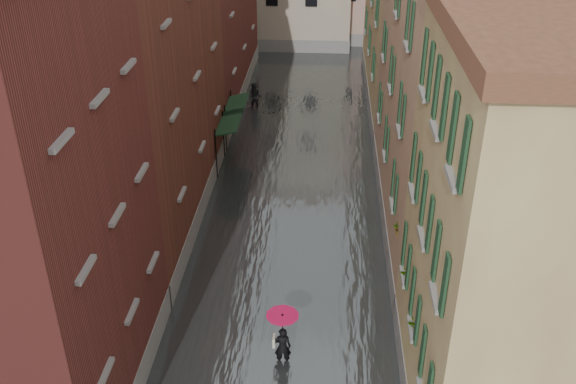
% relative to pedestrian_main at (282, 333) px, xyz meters
% --- Properties ---
extents(ground, '(120.00, 120.00, 0.00)m').
position_rel_pedestrian_main_xyz_m(ground, '(-0.22, 0.33, -1.34)').
color(ground, '#5A595C').
rests_on(ground, ground).
extents(floodwater, '(10.00, 60.00, 0.20)m').
position_rel_pedestrian_main_xyz_m(floodwater, '(-0.22, 13.33, -1.24)').
color(floodwater, '#414748').
rests_on(floodwater, ground).
extents(building_left_near, '(6.00, 8.00, 13.00)m').
position_rel_pedestrian_main_xyz_m(building_left_near, '(-7.22, -1.67, 5.16)').
color(building_left_near, maroon).
rests_on(building_left_near, ground).
extents(building_left_mid, '(6.00, 14.00, 12.50)m').
position_rel_pedestrian_main_xyz_m(building_left_mid, '(-7.22, 9.33, 4.91)').
color(building_left_mid, maroon).
rests_on(building_left_mid, ground).
extents(building_right_near, '(6.00, 8.00, 11.50)m').
position_rel_pedestrian_main_xyz_m(building_right_near, '(6.78, -1.67, 4.41)').
color(building_right_near, '#93704B').
rests_on(building_right_near, ground).
extents(building_right_mid, '(6.00, 14.00, 13.00)m').
position_rel_pedestrian_main_xyz_m(building_right_mid, '(6.78, 9.33, 5.16)').
color(building_right_mid, tan).
rests_on(building_right_mid, ground).
extents(building_right_far, '(6.00, 16.00, 11.50)m').
position_rel_pedestrian_main_xyz_m(building_right_far, '(6.78, 24.33, 4.41)').
color(building_right_far, '#93704B').
rests_on(building_right_far, ground).
extents(awning_near, '(1.09, 3.17, 2.80)m').
position_rel_pedestrian_main_xyz_m(awning_near, '(-3.70, 14.09, 1.13)').
color(awning_near, '#16321C').
rests_on(awning_near, ground).
extents(awning_far, '(1.09, 3.06, 2.80)m').
position_rel_pedestrian_main_xyz_m(awning_far, '(-3.70, 16.45, 1.13)').
color(awning_far, '#16321C').
rests_on(awning_far, ground).
extents(window_planters, '(0.59, 8.59, 0.84)m').
position_rel_pedestrian_main_xyz_m(window_planters, '(3.90, -0.41, 2.17)').
color(window_planters, maroon).
rests_on(window_planters, ground).
extents(pedestrian_main, '(1.06, 1.06, 2.06)m').
position_rel_pedestrian_main_xyz_m(pedestrian_main, '(0.00, 0.00, 0.00)').
color(pedestrian_main, black).
rests_on(pedestrian_main, ground).
extents(pedestrian_far, '(1.03, 0.90, 1.82)m').
position_rel_pedestrian_main_xyz_m(pedestrian_far, '(-3.29, 21.94, -0.43)').
color(pedestrian_far, black).
rests_on(pedestrian_far, ground).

